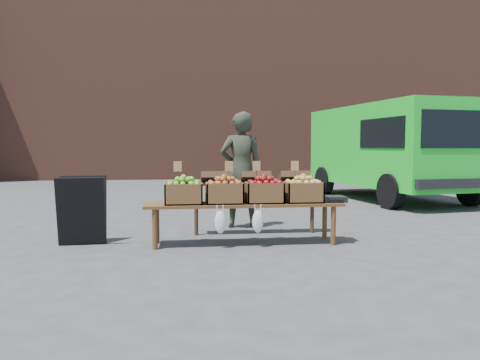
{
  "coord_description": "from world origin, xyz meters",
  "views": [
    {
      "loc": [
        -1.86,
        -6.01,
        1.35
      ],
      "look_at": [
        -1.07,
        0.81,
        0.85
      ],
      "focal_mm": 35.0,
      "sensor_mm": 36.0,
      "label": 1
    }
  ],
  "objects": [
    {
      "name": "display_bench",
      "position": [
        -1.07,
        0.31,
        0.28
      ],
      "size": [
        2.7,
        0.56,
        0.57
      ],
      "primitive_type": null,
      "color": "brown",
      "rests_on": "ground"
    },
    {
      "name": "crate_russet_pears",
      "position": [
        -1.34,
        0.31,
        0.71
      ],
      "size": [
        0.5,
        0.4,
        0.28
      ],
      "primitive_type": null,
      "color": "#A96333",
      "rests_on": "display_bench"
    },
    {
      "name": "back_table",
      "position": [
        -0.81,
        1.03,
        0.52
      ],
      "size": [
        2.1,
        0.44,
        1.04
      ],
      "primitive_type": null,
      "color": "#3D2818",
      "rests_on": "ground"
    },
    {
      "name": "weighing_scale",
      "position": [
        0.18,
        0.31,
        0.61
      ],
      "size": [
        0.34,
        0.3,
        0.08
      ],
      "primitive_type": "cube",
      "color": "black",
      "rests_on": "display_bench"
    },
    {
      "name": "crate_golden_apples",
      "position": [
        -1.89,
        0.31,
        0.71
      ],
      "size": [
        0.5,
        0.4,
        0.28
      ],
      "primitive_type": null,
      "color": "#508E17",
      "rests_on": "display_bench"
    },
    {
      "name": "crate_red_apples",
      "position": [
        -0.79,
        0.31,
        0.71
      ],
      "size": [
        0.5,
        0.4,
        0.28
      ],
      "primitive_type": null,
      "color": "#63010F",
      "rests_on": "display_bench"
    },
    {
      "name": "chalkboard_sign",
      "position": [
        -3.27,
        0.52,
        0.48
      ],
      "size": [
        0.65,
        0.39,
        0.95
      ],
      "primitive_type": null,
      "rotation": [
        0.0,
        0.0,
        0.07
      ],
      "color": "black",
      "rests_on": "ground"
    },
    {
      "name": "delivery_van",
      "position": [
        3.29,
        5.29,
        1.17
      ],
      "size": [
        3.15,
        5.53,
        2.34
      ],
      "primitive_type": null,
      "rotation": [
        0.0,
        0.0,
        0.15
      ],
      "color": "#18CD28",
      "rests_on": "ground"
    },
    {
      "name": "crate_green_apples",
      "position": [
        -0.24,
        0.31,
        0.71
      ],
      "size": [
        0.5,
        0.4,
        0.28
      ],
      "primitive_type": null,
      "color": "gold",
      "rests_on": "display_bench"
    },
    {
      "name": "vendor",
      "position": [
        -0.95,
        1.65,
        0.96
      ],
      "size": [
        0.71,
        0.48,
        1.91
      ],
      "primitive_type": "imported",
      "rotation": [
        0.0,
        0.0,
        3.11
      ],
      "color": "#2A3022",
      "rests_on": "ground"
    },
    {
      "name": "ground",
      "position": [
        0.0,
        0.0,
        0.0
      ],
      "size": [
        80.0,
        80.0,
        0.0
      ],
      "primitive_type": "plane",
      "color": "#414144"
    },
    {
      "name": "brick_building",
      "position": [
        0.0,
        15.0,
        5.0
      ],
      "size": [
        24.0,
        4.0,
        10.0
      ],
      "primitive_type": "cube",
      "color": "brown",
      "rests_on": "ground"
    }
  ]
}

